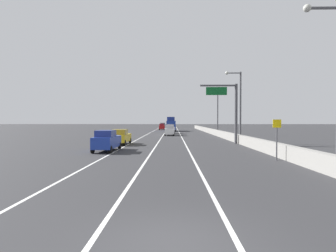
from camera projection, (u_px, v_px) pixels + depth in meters
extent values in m
plane|color=#2D2D30|center=(173.00, 132.00, 70.61)|extent=(320.00, 320.00, 0.00)
cube|color=silver|center=(148.00, 134.00, 61.71)|extent=(0.16, 130.00, 0.00)
cube|color=silver|center=(164.00, 134.00, 61.65)|extent=(0.16, 130.00, 0.00)
cube|color=silver|center=(180.00, 134.00, 61.58)|extent=(0.16, 130.00, 0.00)
cube|color=gray|center=(224.00, 135.00, 46.46)|extent=(0.60, 120.00, 1.10)
cylinder|color=#47474C|center=(236.00, 114.00, 35.08)|extent=(0.36, 0.36, 7.50)
cube|color=#47474C|center=(218.00, 86.00, 35.05)|extent=(4.50, 0.20, 0.20)
cube|color=#0C5923|center=(216.00, 91.00, 34.95)|extent=(2.60, 0.10, 1.00)
cylinder|color=#4C4C51|center=(277.00, 144.00, 20.54)|extent=(0.10, 0.10, 2.40)
cube|color=yellow|center=(277.00, 124.00, 20.47)|extent=(0.60, 0.04, 0.60)
cube|color=#4C4C51|center=(324.00, 8.00, 15.62)|extent=(1.80, 0.12, 0.12)
sphere|color=beige|center=(307.00, 8.00, 15.63)|extent=(0.44, 0.44, 0.44)
cylinder|color=#4C4C51|center=(240.00, 107.00, 37.05)|extent=(0.24, 0.24, 9.34)
cube|color=#4C4C51|center=(234.00, 73.00, 36.98)|extent=(1.80, 0.12, 0.12)
sphere|color=beige|center=(227.00, 73.00, 37.00)|extent=(0.44, 0.44, 0.44)
cylinder|color=#4C4C51|center=(218.00, 112.00, 58.40)|extent=(0.24, 0.24, 9.34)
cube|color=#4C4C51|center=(213.00, 90.00, 58.33)|extent=(1.80, 0.12, 0.12)
sphere|color=beige|center=(209.00, 90.00, 58.35)|extent=(0.44, 0.44, 0.44)
cube|color=slate|center=(163.00, 126.00, 97.38)|extent=(1.84, 4.54, 1.20)
cube|color=#4D505A|center=(163.00, 124.00, 96.91)|extent=(1.60, 2.05, 0.60)
cylinder|color=black|center=(161.00, 128.00, 99.21)|extent=(0.23, 0.68, 0.68)
cylinder|color=black|center=(165.00, 128.00, 99.20)|extent=(0.23, 0.68, 0.68)
cylinder|color=black|center=(160.00, 128.00, 95.59)|extent=(0.23, 0.68, 0.68)
cylinder|color=black|center=(165.00, 128.00, 95.57)|extent=(0.23, 0.68, 0.68)
cube|color=#1E389E|center=(107.00, 142.00, 26.83)|extent=(1.87, 4.78, 1.07)
cube|color=navy|center=(106.00, 133.00, 26.34)|extent=(1.60, 2.17, 0.60)
cylinder|color=black|center=(104.00, 146.00, 28.80)|extent=(0.24, 0.68, 0.68)
cylinder|color=black|center=(120.00, 146.00, 28.73)|extent=(0.24, 0.68, 0.68)
cylinder|color=black|center=(93.00, 150.00, 24.96)|extent=(0.24, 0.68, 0.68)
cylinder|color=black|center=(110.00, 150.00, 24.89)|extent=(0.24, 0.68, 0.68)
cube|color=red|center=(162.00, 127.00, 88.35)|extent=(1.77, 4.08, 1.00)
cube|color=maroon|center=(162.00, 125.00, 87.92)|extent=(1.54, 1.84, 0.60)
cylinder|color=black|center=(160.00, 129.00, 89.94)|extent=(0.23, 0.68, 0.68)
cylinder|color=black|center=(165.00, 129.00, 89.93)|extent=(0.23, 0.68, 0.68)
cylinder|color=black|center=(159.00, 129.00, 86.78)|extent=(0.23, 0.68, 0.68)
cylinder|color=black|center=(164.00, 129.00, 86.77)|extent=(0.23, 0.68, 0.68)
cube|color=white|center=(169.00, 131.00, 54.92)|extent=(1.93, 4.43, 1.06)
cube|color=#96969E|center=(169.00, 127.00, 54.47)|extent=(1.65, 2.02, 0.60)
cylinder|color=black|center=(165.00, 133.00, 56.67)|extent=(0.24, 0.69, 0.68)
cylinder|color=black|center=(173.00, 133.00, 56.69)|extent=(0.24, 0.69, 0.68)
cylinder|color=black|center=(165.00, 134.00, 53.18)|extent=(0.24, 0.69, 0.68)
cylinder|color=black|center=(174.00, 134.00, 53.20)|extent=(0.24, 0.69, 0.68)
cube|color=gold|center=(121.00, 138.00, 34.33)|extent=(1.96, 4.58, 0.92)
cube|color=olive|center=(120.00, 132.00, 33.86)|extent=(1.67, 2.08, 0.60)
cylinder|color=black|center=(117.00, 141.00, 36.19)|extent=(0.24, 0.69, 0.68)
cylinder|color=black|center=(130.00, 141.00, 36.11)|extent=(0.24, 0.69, 0.68)
cylinder|color=black|center=(110.00, 143.00, 32.56)|extent=(0.24, 0.69, 0.68)
cylinder|color=black|center=(124.00, 143.00, 32.48)|extent=(0.24, 0.69, 0.68)
cube|color=#B7B7BC|center=(170.00, 130.00, 61.92)|extent=(1.92, 4.45, 1.17)
cube|color=gray|center=(170.00, 126.00, 61.47)|extent=(1.65, 2.02, 0.60)
cylinder|color=black|center=(167.00, 132.00, 63.72)|extent=(0.23, 0.68, 0.68)
cylinder|color=black|center=(174.00, 132.00, 63.66)|extent=(0.23, 0.68, 0.68)
cylinder|color=black|center=(166.00, 133.00, 60.21)|extent=(0.23, 0.68, 0.68)
cylinder|color=black|center=(174.00, 133.00, 60.15)|extent=(0.23, 0.68, 0.68)
cube|color=navy|center=(171.00, 125.00, 77.44)|extent=(2.54, 9.31, 2.35)
cube|color=navy|center=(171.00, 119.00, 79.45)|extent=(2.14, 2.07, 1.10)
cylinder|color=black|center=(167.00, 129.00, 81.40)|extent=(0.24, 1.00, 1.00)
cylinder|color=black|center=(175.00, 129.00, 81.40)|extent=(0.24, 1.00, 1.00)
cylinder|color=black|center=(167.00, 130.00, 73.53)|extent=(0.24, 1.00, 1.00)
cylinder|color=black|center=(175.00, 130.00, 73.53)|extent=(0.24, 1.00, 1.00)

